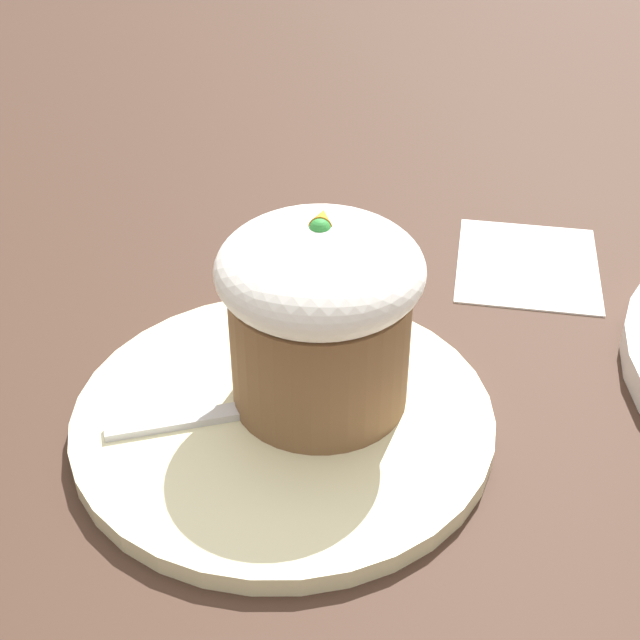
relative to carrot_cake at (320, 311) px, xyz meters
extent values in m
plane|color=#3D281E|center=(-0.01, 0.02, -0.06)|extent=(4.00, 4.00, 0.00)
cylinder|color=beige|center=(-0.01, 0.02, -0.06)|extent=(0.21, 0.21, 0.01)
cylinder|color=brown|center=(0.00, 0.00, -0.02)|extent=(0.09, 0.09, 0.06)
ellipsoid|color=white|center=(0.00, 0.00, 0.02)|extent=(0.10, 0.10, 0.04)
cone|color=orange|center=(0.01, 0.00, 0.04)|extent=(0.02, 0.01, 0.01)
sphere|color=green|center=(0.00, 0.00, 0.04)|extent=(0.01, 0.01, 0.01)
cube|color=silver|center=(-0.03, 0.06, -0.05)|extent=(0.04, 0.09, 0.00)
ellipsoid|color=silver|center=(-0.01, 0.01, -0.05)|extent=(0.04, 0.05, 0.01)
cube|color=white|center=(0.16, -0.12, -0.06)|extent=(0.11, 0.10, 0.00)
camera|label=1|loc=(-0.35, -0.03, 0.24)|focal=50.00mm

